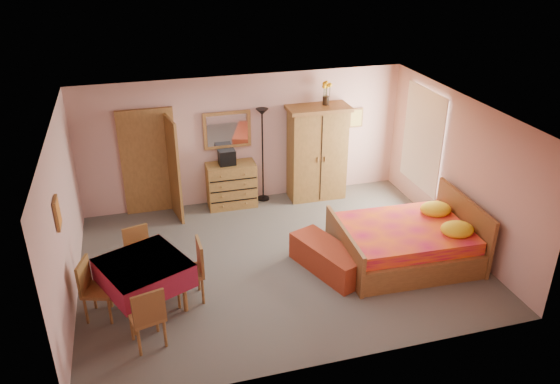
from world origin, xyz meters
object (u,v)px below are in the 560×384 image
object	(u,v)px
wall_mirror	(227,130)
chair_south	(146,315)
floor_lamp	(263,156)
dining_table	(146,286)
bed	(405,233)
stereo	(227,157)
wardrobe	(317,153)
sunflower_vase	(326,93)
chair_north	(141,256)
bench	(328,258)
chest_of_drawers	(232,185)
chair_east	(188,272)
chair_west	(99,289)

from	to	relation	value
wall_mirror	chair_south	xyz separation A→B (m)	(-1.89, -3.93, -1.07)
floor_lamp	dining_table	xyz separation A→B (m)	(-2.53, -3.05, -0.57)
bed	dining_table	xyz separation A→B (m)	(-4.25, -0.18, -0.11)
stereo	wall_mirror	bearing A→B (deg)	71.95
wardrobe	sunflower_vase	xyz separation A→B (m)	(0.17, 0.06, 1.21)
chair_north	wall_mirror	bearing A→B (deg)	-143.45
sunflower_vase	bench	world-z (taller)	sunflower_vase
chest_of_drawers	bench	world-z (taller)	chest_of_drawers
wall_mirror	floor_lamp	size ratio (longest dim) A/B	0.48
wardrobe	chair_south	xyz separation A→B (m)	(-3.67, -3.67, -0.50)
chest_of_drawers	dining_table	distance (m)	3.49
chest_of_drawers	sunflower_vase	xyz separation A→B (m)	(1.95, 0.01, 1.73)
chest_of_drawers	stereo	bearing A→B (deg)	179.75
floor_lamp	bench	xyz separation A→B (m)	(0.37, -2.83, -0.74)
chair_east	bench	bearing A→B (deg)	-87.85
stereo	bench	size ratio (longest dim) A/B	0.23
bed	chair_south	distance (m)	4.39
stereo	chair_north	size ratio (longest dim) A/B	0.36
sunflower_vase	bench	size ratio (longest dim) A/B	0.33
sunflower_vase	wardrobe	bearing A→B (deg)	-160.21
floor_lamp	bed	xyz separation A→B (m)	(1.72, -2.87, -0.46)
stereo	dining_table	world-z (taller)	stereo
sunflower_vase	dining_table	distance (m)	5.14
bed	bench	xyz separation A→B (m)	(-1.35, 0.04, -0.28)
chair_east	chair_north	bearing A→B (deg)	40.75
sunflower_vase	chair_east	distance (m)	4.63
chest_of_drawers	chair_east	xyz separation A→B (m)	(-1.23, -2.88, 0.03)
chest_of_drawers	floor_lamp	xyz separation A→B (m)	(0.68, 0.10, 0.52)
wardrobe	stereo	bearing A→B (deg)	179.27
chair_south	bench	bearing A→B (deg)	4.70
floor_lamp	chair_south	size ratio (longest dim) A/B	2.05
floor_lamp	sunflower_vase	xyz separation A→B (m)	(1.27, -0.09, 1.21)
floor_lamp	chair_south	xyz separation A→B (m)	(-2.57, -3.82, -0.50)
stereo	chair_east	xyz separation A→B (m)	(-1.17, -2.88, -0.57)
wall_mirror	dining_table	distance (m)	3.84
wall_mirror	dining_table	xyz separation A→B (m)	(-1.86, -3.16, -1.14)
chair_east	chair_west	bearing A→B (deg)	91.24
stereo	chair_east	distance (m)	3.16
chair_south	chair_west	xyz separation A→B (m)	(-0.61, 0.78, -0.01)
sunflower_vase	chair_east	bearing A→B (deg)	-137.78
wall_mirror	bench	xyz separation A→B (m)	(1.05, -2.94, -1.32)
stereo	bench	xyz separation A→B (m)	(1.11, -2.73, -0.83)
bed	bench	world-z (taller)	bed
chair_west	wardrobe	bearing A→B (deg)	141.56
wardrobe	chair_west	bearing A→B (deg)	-144.97
dining_table	chair_west	bearing A→B (deg)	179.50
stereo	chair_south	xyz separation A→B (m)	(-1.82, -3.72, -0.58)
wall_mirror	chair_north	bearing A→B (deg)	-128.80
wardrobe	chair_north	size ratio (longest dim) A/B	2.19
chest_of_drawers	wardrobe	size ratio (longest dim) A/B	0.49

